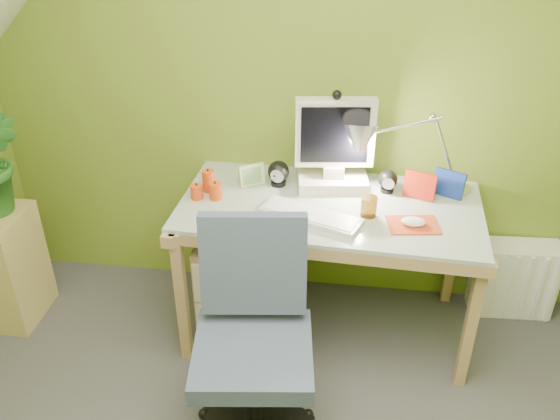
# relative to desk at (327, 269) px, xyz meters

# --- Properties ---
(wall_back) EXTENTS (3.20, 0.01, 2.40)m
(wall_back) POSITION_rel_desk_xyz_m (-0.21, 0.37, 0.82)
(wall_back) COLOR olive
(wall_back) RESTS_ON floor
(desk) EXTENTS (1.46, 0.78, 0.76)m
(desk) POSITION_rel_desk_xyz_m (0.00, 0.00, 0.00)
(desk) COLOR tan
(desk) RESTS_ON floor
(monitor) EXTENTS (0.38, 0.25, 0.49)m
(monitor) POSITION_rel_desk_xyz_m (-0.00, 0.18, 0.63)
(monitor) COLOR beige
(monitor) RESTS_ON desk
(speaker_left) EXTENTS (0.13, 0.13, 0.13)m
(speaker_left) POSITION_rel_desk_xyz_m (-0.27, 0.16, 0.45)
(speaker_left) COLOR black
(speaker_left) RESTS_ON desk
(speaker_right) EXTENTS (0.11, 0.11, 0.11)m
(speaker_right) POSITION_rel_desk_xyz_m (0.27, 0.16, 0.44)
(speaker_right) COLOR black
(speaker_right) RESTS_ON desk
(keyboard) EXTENTS (0.49, 0.30, 0.02)m
(keyboard) POSITION_rel_desk_xyz_m (-0.08, -0.14, 0.39)
(keyboard) COLOR silver
(keyboard) RESTS_ON desk
(mousepad) EXTENTS (0.25, 0.19, 0.01)m
(mousepad) POSITION_rel_desk_xyz_m (0.38, -0.14, 0.38)
(mousepad) COLOR #B73C1C
(mousepad) RESTS_ON desk
(mouse) EXTENTS (0.11, 0.08, 0.04)m
(mouse) POSITION_rel_desk_xyz_m (0.38, -0.14, 0.40)
(mouse) COLOR white
(mouse) RESTS_ON mousepad
(amber_tumbler) EXTENTS (0.08, 0.08, 0.10)m
(amber_tumbler) POSITION_rel_desk_xyz_m (0.18, -0.08, 0.43)
(amber_tumbler) COLOR #955D15
(amber_tumbler) RESTS_ON desk
(candle_cluster) EXTENTS (0.16, 0.15, 0.11)m
(candle_cluster) POSITION_rel_desk_xyz_m (-0.60, 0.01, 0.44)
(candle_cluster) COLOR #D44312
(candle_cluster) RESTS_ON desk
(photo_frame_red) EXTENTS (0.15, 0.07, 0.13)m
(photo_frame_red) POSITION_rel_desk_xyz_m (0.42, 0.12, 0.45)
(photo_frame_red) COLOR red
(photo_frame_red) RESTS_ON desk
(photo_frame_blue) EXTENTS (0.14, 0.09, 0.13)m
(photo_frame_blue) POSITION_rel_desk_xyz_m (0.56, 0.16, 0.45)
(photo_frame_blue) COLOR #163197
(photo_frame_blue) RESTS_ON desk
(photo_frame_green) EXTENTS (0.12, 0.08, 0.11)m
(photo_frame_green) POSITION_rel_desk_xyz_m (-0.40, 0.14, 0.44)
(photo_frame_green) COLOR #C3CE8E
(photo_frame_green) RESTS_ON desk
(desk_lamp) EXTENTS (0.59, 0.31, 0.61)m
(desk_lamp) POSITION_rel_desk_xyz_m (0.45, 0.18, 0.69)
(desk_lamp) COLOR #B5B6BA
(desk_lamp) RESTS_ON desk
(side_ledge) EXTENTS (0.24, 0.36, 0.63)m
(side_ledge) POSITION_rel_desk_xyz_m (-1.66, -0.12, -0.06)
(side_ledge) COLOR tan
(side_ledge) RESTS_ON floor
(task_chair) EXTENTS (0.60, 0.60, 0.97)m
(task_chair) POSITION_rel_desk_xyz_m (-0.25, -0.73, 0.11)
(task_chair) COLOR #3C4964
(task_chair) RESTS_ON floor
(radiator) EXTENTS (0.44, 0.19, 0.43)m
(radiator) POSITION_rel_desk_xyz_m (1.00, 0.27, -0.17)
(radiator) COLOR white
(radiator) RESTS_ON floor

